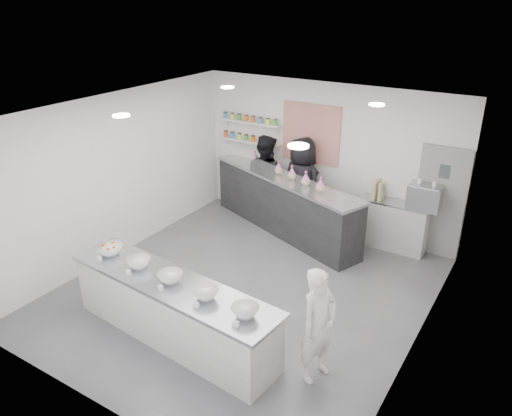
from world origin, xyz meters
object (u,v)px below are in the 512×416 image
(back_bar, at_px, (284,204))
(espresso_machine, at_px, (425,197))
(staff_right, at_px, (301,185))
(woman_prep, at_px, (318,325))
(prep_counter, at_px, (173,310))
(staff_left, at_px, (265,179))
(espresso_ledge, at_px, (393,225))

(back_bar, height_order, espresso_machine, espresso_machine)
(staff_right, bearing_deg, woman_prep, 131.98)
(staff_right, bearing_deg, prep_counter, 103.58)
(back_bar, xyz_separation_m, staff_left, (-0.62, 0.26, 0.35))
(espresso_ledge, xyz_separation_m, staff_right, (-1.88, -0.19, 0.51))
(prep_counter, distance_m, woman_prep, 2.11)
(prep_counter, xyz_separation_m, staff_right, (-0.12, 4.14, 0.52))
(woman_prep, height_order, staff_right, staff_right)
(espresso_ledge, xyz_separation_m, staff_left, (-2.74, -0.18, 0.47))
(woman_prep, bearing_deg, back_bar, 50.47)
(staff_right, bearing_deg, espresso_machine, -163.64)
(espresso_ledge, height_order, espresso_machine, espresso_machine)
(back_bar, relative_size, woman_prep, 2.45)
(woman_prep, xyz_separation_m, staff_left, (-3.04, 3.76, 0.16))
(staff_left, bearing_deg, staff_right, -174.18)
(woman_prep, relative_size, staff_left, 0.83)
(back_bar, distance_m, espresso_machine, 2.73)
(woman_prep, bearing_deg, espresso_ledge, 20.16)
(espresso_machine, distance_m, staff_left, 3.27)
(back_bar, xyz_separation_m, espresso_machine, (2.63, 0.44, 0.58))
(back_bar, height_order, staff_left, staff_left)
(prep_counter, relative_size, back_bar, 0.89)
(prep_counter, xyz_separation_m, espresso_machine, (2.27, 4.32, 0.71))
(espresso_ledge, distance_m, espresso_machine, 0.87)
(espresso_machine, xyz_separation_m, staff_right, (-2.39, -0.19, -0.19))
(prep_counter, bearing_deg, espresso_ledge, 72.97)
(woman_prep, distance_m, staff_right, 4.34)
(prep_counter, bearing_deg, staff_left, 108.44)
(woman_prep, bearing_deg, staff_right, 45.97)
(prep_counter, height_order, espresso_ledge, espresso_ledge)
(woman_prep, xyz_separation_m, staff_right, (-2.17, 3.75, 0.20))
(prep_counter, bearing_deg, back_bar, 100.44)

